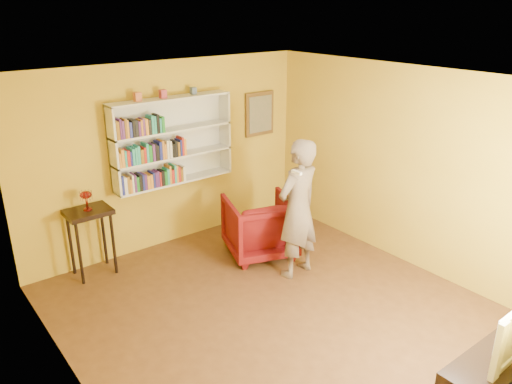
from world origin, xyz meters
TOP-DOWN VIEW (x-y plane):
  - room_shell at (0.00, 0.00)m, footprint 5.30×5.80m
  - bookshelf at (0.00, 2.41)m, footprint 1.80×0.29m
  - books_row_lower at (-0.38, 2.30)m, footprint 0.97×0.19m
  - books_row_middle at (-0.35, 2.30)m, footprint 1.00×0.19m
  - books_row_upper at (-0.53, 2.30)m, footprint 0.69×0.19m
  - ornament_left at (-0.48, 2.35)m, footprint 0.09×0.09m
  - ornament_centre at (-0.11, 2.35)m, footprint 0.08×0.08m
  - ornament_right at (0.37, 2.35)m, footprint 0.07×0.07m
  - framed_painting at (1.65, 2.46)m, footprint 0.55×0.05m
  - console_table at (-1.34, 2.25)m, footprint 0.57×0.43m
  - ruby_lustre at (-1.34, 2.25)m, footprint 0.16×0.15m
  - armchair at (0.77, 1.33)m, footprint 1.18×1.19m
  - person at (0.80, 0.59)m, footprint 0.73×0.53m
  - game_remote at (0.56, 0.37)m, footprint 0.04×0.15m
  - tv_cabinet at (0.73, -2.25)m, footprint 1.46×0.44m
  - television at (0.73, -2.25)m, footprint 0.97×0.15m

SIDE VIEW (x-z plane):
  - tv_cabinet at x=0.73m, z-range 0.00..0.52m
  - armchair at x=0.77m, z-range 0.00..0.86m
  - console_table at x=-1.34m, z-range 0.30..1.23m
  - television at x=0.73m, z-range 0.52..1.08m
  - person at x=0.80m, z-range 0.00..1.87m
  - room_shell at x=0.00m, z-range -0.42..2.46m
  - ruby_lustre at x=-1.34m, z-range 0.98..1.24m
  - books_row_lower at x=-0.38m, z-range 0.99..1.26m
  - books_row_middle at x=-0.35m, z-range 1.38..1.64m
  - game_remote at x=0.56m, z-range 1.53..1.56m
  - bookshelf at x=0.00m, z-range 0.98..2.21m
  - framed_painting at x=1.65m, z-range 1.40..2.10m
  - books_row_upper at x=-0.53m, z-range 1.76..2.02m
  - ornament_right at x=0.37m, z-range 2.21..2.31m
  - ornament_centre at x=-0.11m, z-range 2.21..2.33m
  - ornament_left at x=-0.48m, z-range 2.21..2.33m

